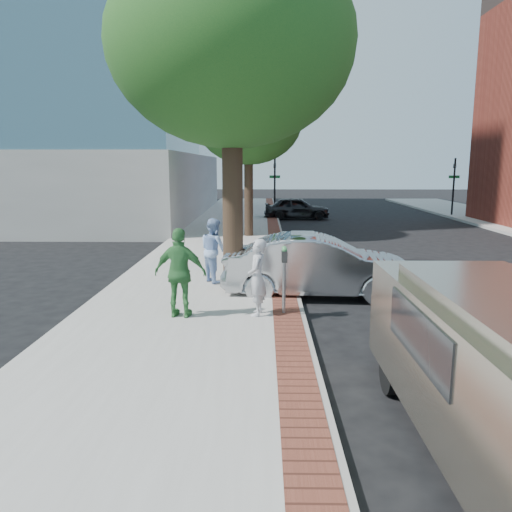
{
  "coord_description": "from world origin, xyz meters",
  "views": [
    {
      "loc": [
        0.19,
        -10.79,
        3.34
      ],
      "look_at": [
        0.01,
        0.94,
        1.2
      ],
      "focal_mm": 35.0,
      "sensor_mm": 36.0,
      "label": 1
    }
  ],
  "objects_px": {
    "parking_meter": "(284,266)",
    "bg_car": "(297,208)",
    "person_gray": "(257,277)",
    "person_green": "(180,273)",
    "sedan_silver": "(319,266)",
    "person_officer": "(214,250)",
    "van": "(508,364)"
  },
  "relations": [
    {
      "from": "parking_meter",
      "to": "bg_car",
      "type": "height_order",
      "value": "parking_meter"
    },
    {
      "from": "person_gray",
      "to": "person_green",
      "type": "xyz_separation_m",
      "value": [
        -1.62,
        -0.15,
        0.12
      ]
    },
    {
      "from": "sedan_silver",
      "to": "van",
      "type": "distance_m",
      "value": 7.23
    },
    {
      "from": "person_officer",
      "to": "sedan_silver",
      "type": "height_order",
      "value": "person_officer"
    },
    {
      "from": "sedan_silver",
      "to": "person_gray",
      "type": "bearing_deg",
      "value": 147.59
    },
    {
      "from": "person_green",
      "to": "sedan_silver",
      "type": "relative_size",
      "value": 0.39
    },
    {
      "from": "sedan_silver",
      "to": "van",
      "type": "xyz_separation_m",
      "value": [
        1.4,
        -7.09,
        0.3
      ]
    },
    {
      "from": "parking_meter",
      "to": "person_officer",
      "type": "distance_m",
      "value": 3.51
    },
    {
      "from": "parking_meter",
      "to": "person_officer",
      "type": "height_order",
      "value": "person_officer"
    },
    {
      "from": "person_green",
      "to": "bg_car",
      "type": "relative_size",
      "value": 0.47
    },
    {
      "from": "parking_meter",
      "to": "bg_car",
      "type": "relative_size",
      "value": 0.36
    },
    {
      "from": "parking_meter",
      "to": "van",
      "type": "distance_m",
      "value": 5.61
    },
    {
      "from": "parking_meter",
      "to": "van",
      "type": "bearing_deg",
      "value": -65.09
    },
    {
      "from": "person_green",
      "to": "van",
      "type": "relative_size",
      "value": 0.35
    },
    {
      "from": "parking_meter",
      "to": "bg_car",
      "type": "bearing_deg",
      "value": 85.52
    },
    {
      "from": "person_gray",
      "to": "bg_car",
      "type": "relative_size",
      "value": 0.41
    },
    {
      "from": "person_officer",
      "to": "person_green",
      "type": "distance_m",
      "value": 3.32
    },
    {
      "from": "sedan_silver",
      "to": "person_green",
      "type": "bearing_deg",
      "value": 129.32
    },
    {
      "from": "person_gray",
      "to": "person_green",
      "type": "height_order",
      "value": "person_green"
    },
    {
      "from": "parking_meter",
      "to": "person_gray",
      "type": "distance_m",
      "value": 0.64
    },
    {
      "from": "sedan_silver",
      "to": "van",
      "type": "height_order",
      "value": "van"
    },
    {
      "from": "bg_car",
      "to": "person_gray",
      "type": "bearing_deg",
      "value": 174.28
    },
    {
      "from": "person_officer",
      "to": "person_gray",
      "type": "bearing_deg",
      "value": 168.93
    },
    {
      "from": "van",
      "to": "bg_car",
      "type": "bearing_deg",
      "value": 91.61
    },
    {
      "from": "person_gray",
      "to": "person_officer",
      "type": "relative_size",
      "value": 0.94
    },
    {
      "from": "bg_car",
      "to": "van",
      "type": "height_order",
      "value": "van"
    },
    {
      "from": "person_gray",
      "to": "person_green",
      "type": "bearing_deg",
      "value": -80.49
    },
    {
      "from": "person_gray",
      "to": "parking_meter",
      "type": "bearing_deg",
      "value": 108.23
    },
    {
      "from": "sedan_silver",
      "to": "van",
      "type": "bearing_deg",
      "value": -165.46
    },
    {
      "from": "person_green",
      "to": "sedan_silver",
      "type": "xyz_separation_m",
      "value": [
        3.16,
        2.29,
        -0.31
      ]
    },
    {
      "from": "parking_meter",
      "to": "person_officer",
      "type": "relative_size",
      "value": 0.83
    },
    {
      "from": "person_officer",
      "to": "bg_car",
      "type": "relative_size",
      "value": 0.43
    }
  ]
}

